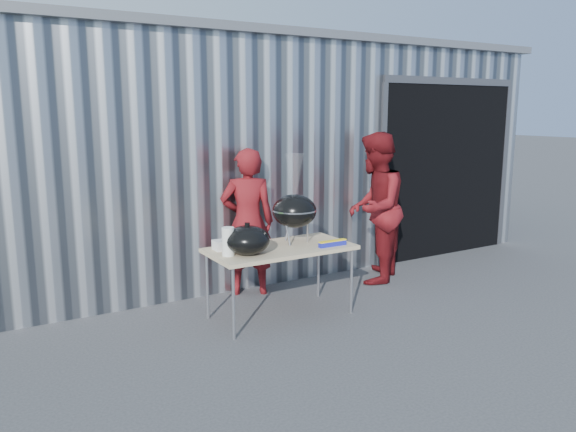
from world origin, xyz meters
TOP-DOWN VIEW (x-y plane):
  - ground at (0.00, 0.00)m, footprint 80.00×80.00m
  - building at (0.92, 4.59)m, footprint 8.20×6.20m
  - folding_table at (-0.12, 0.69)m, footprint 1.50×0.75m
  - kettle_grill at (0.10, 0.77)m, footprint 0.48×0.48m
  - grill_lid at (-0.55, 0.59)m, footprint 0.44×0.44m
  - paper_towels at (-0.73, 0.64)m, footprint 0.12×0.12m
  - white_tub at (-0.67, 0.88)m, footprint 0.20×0.15m
  - foil_box at (0.36, 0.44)m, footprint 0.32×0.06m
  - person_cook at (-0.07, 1.54)m, footprint 0.74×0.62m
  - person_bystander at (1.52, 1.18)m, footprint 1.16×1.13m

SIDE VIEW (x-z plane):
  - ground at x=0.00m, z-range 0.00..0.00m
  - folding_table at x=-0.12m, z-range 0.33..1.08m
  - foil_box at x=0.36m, z-range 0.75..0.81m
  - white_tub at x=-0.67m, z-range 0.75..0.85m
  - person_cook at x=-0.07m, z-range 0.00..1.72m
  - paper_towels at x=-0.73m, z-range 0.75..1.03m
  - grill_lid at x=-0.55m, z-range 0.74..1.05m
  - person_bystander at x=1.52m, z-range 0.00..1.88m
  - kettle_grill at x=0.10m, z-range 0.69..1.64m
  - building at x=0.92m, z-range -0.01..3.09m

